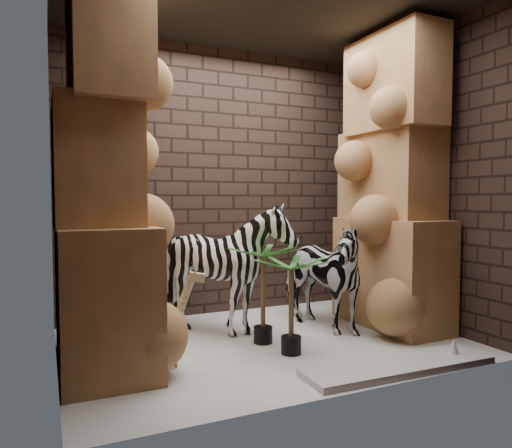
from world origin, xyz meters
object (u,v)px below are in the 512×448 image
giraffe_toy (162,316)px  surfboard (399,366)px  zebra_right (317,267)px  palm_back (291,305)px  zebra_left (227,275)px  palm_front (263,294)px

giraffe_toy → surfboard: giraffe_toy is taller
zebra_right → palm_back: size_ratio=1.52×
surfboard → zebra_left: bearing=122.2°
palm_back → zebra_left: bearing=109.2°
giraffe_toy → palm_back: size_ratio=0.96×
zebra_left → surfboard: (0.86, -1.44, -0.55)m
palm_front → zebra_right: bearing=15.3°
palm_front → surfboard: bearing=-56.6°
zebra_right → palm_front: size_ratio=1.40×
zebra_left → giraffe_toy: 1.03m
zebra_left → giraffe_toy: zebra_left is taller
zebra_right → giraffe_toy: zebra_right is taller
zebra_left → palm_front: bearing=-61.9°
giraffe_toy → surfboard: bearing=-11.2°
zebra_right → palm_front: zebra_right is taller
zebra_left → surfboard: size_ratio=0.80×
zebra_right → zebra_left: 0.91m
palm_front → palm_back: bearing=-76.5°
zebra_right → surfboard: (-0.02, -1.21, -0.60)m
palm_back → giraffe_toy: bearing=172.3°
palm_back → surfboard: 0.96m
zebra_right → giraffe_toy: 1.72m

